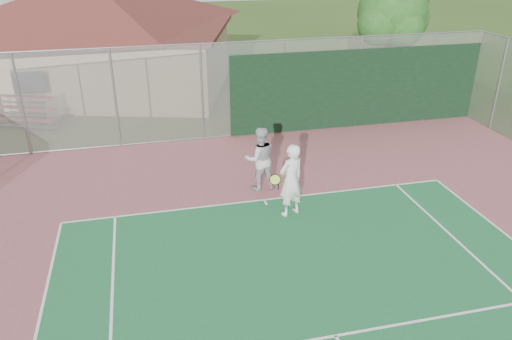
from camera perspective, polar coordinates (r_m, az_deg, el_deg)
The scene contains 6 objects.
back_fence at distance 18.69m, azimuth 3.44°, elevation 9.09°, with size 20.08×0.11×3.53m.
clubhouse at distance 25.30m, azimuth -18.10°, elevation 14.86°, with size 14.73×11.81×5.55m.
bleachers at distance 22.01m, azimuth -24.97°, elevation 6.15°, with size 3.20×2.46×1.00m.
tree at distance 25.49m, azimuth 15.48°, elevation 16.86°, with size 3.85×3.64×5.36m.
player_white_front at distance 13.10m, azimuth 4.00°, elevation -1.24°, with size 1.12×0.74×2.01m.
player_grey_back at distance 14.47m, azimuth 0.44°, elevation 1.24°, with size 0.96×0.76×1.91m.
Camera 1 is at (-3.11, -0.21, 6.81)m, focal length 35.00 mm.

